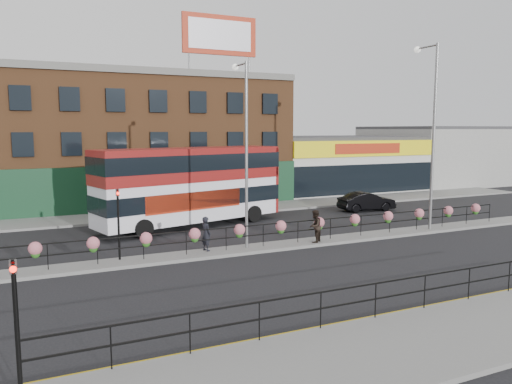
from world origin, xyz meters
name	(u,v)px	position (x,y,z in m)	size (l,w,h in m)	color
ground	(281,247)	(0.00, 0.00, 0.00)	(120.00, 120.00, 0.00)	black
south_pavement	(471,331)	(0.00, -12.00, 0.07)	(60.00, 4.00, 0.15)	gray
north_pavement	(204,211)	(0.00, 12.00, 0.07)	(60.00, 4.00, 0.15)	gray
median	(281,246)	(0.00, 0.00, 0.07)	(60.00, 1.60, 0.15)	gray
yellow_line_inner	(415,308)	(0.00, -9.70, 0.01)	(60.00, 0.10, 0.01)	gold
yellow_line_outer	(419,310)	(0.00, -9.88, 0.01)	(60.00, 0.10, 0.01)	gold
brick_building	(125,140)	(-4.00, 19.96, 5.13)	(25.00, 12.21, 10.30)	brown
supermarket	(330,163)	(16.00, 19.90, 2.65)	(15.00, 12.25, 5.30)	silver
warehouse_east	(440,155)	(30.75, 20.00, 3.15)	(14.50, 12.00, 6.30)	#999994
billboard	(220,35)	(2.50, 14.99, 13.18)	(6.00, 0.29, 4.40)	#B02911
median_railing	(281,227)	(0.00, 0.00, 1.05)	(30.04, 0.56, 1.23)	black
south_railing	(376,292)	(-2.00, -10.10, 0.96)	(20.04, 0.05, 1.12)	black
double_decker_bus	(191,178)	(-2.41, 7.24, 2.98)	(12.32, 5.68, 4.86)	white
car	(367,202)	(11.10, 7.48, 0.69)	(4.34, 1.90, 1.39)	black
pedestrian_a	(206,234)	(-3.91, 0.32, 0.99)	(0.57, 0.70, 1.67)	black
pedestrian_b	(315,226)	(1.82, -0.34, 1.00)	(1.04, 1.01, 1.70)	black
lamp_column_west	(245,139)	(-1.85, 0.35, 5.53)	(0.33, 1.59, 9.08)	gray
lamp_column_east	(431,120)	(9.82, 0.08, 6.50)	(0.38, 1.88, 10.71)	gray
traffic_light_south	(15,301)	(-12.00, -11.01, 2.47)	(0.15, 0.28, 3.65)	black
traffic_light_median	(118,209)	(-8.00, 0.39, 2.47)	(0.15, 0.28, 3.65)	black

